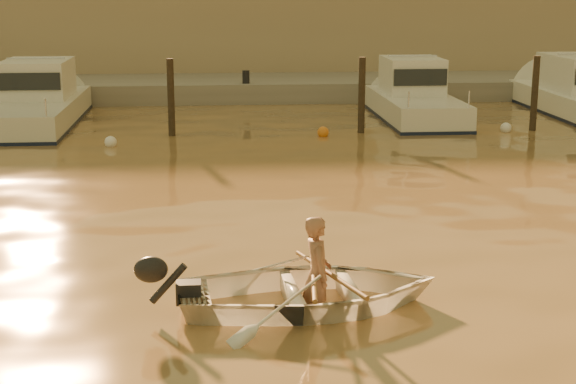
{
  "coord_description": "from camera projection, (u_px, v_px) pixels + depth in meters",
  "views": [
    {
      "loc": [
        0.82,
        -9.14,
        3.92
      ],
      "look_at": [
        1.99,
        4.07,
        0.75
      ],
      "focal_mm": 55.0,
      "sensor_mm": 36.0,
      "label": 1
    }
  ],
  "objects": [
    {
      "name": "oar_port",
      "position": [
        329.0,
        274.0,
        10.84
      ],
      "size": [
        0.65,
        2.03,
        0.13
      ],
      "primitive_type": "cylinder",
      "rotation": [
        1.54,
        0.0,
        0.28
      ],
      "color": "brown",
      "rests_on": "dinghy"
    },
    {
      "name": "fender_d",
      "position": [
        323.0,
        132.0,
        22.95
      ],
      "size": [
        0.3,
        0.3,
        0.3
      ],
      "primitive_type": "sphere",
      "color": "orange",
      "rests_on": "ground_plane"
    },
    {
      "name": "oar_starboard",
      "position": [
        313.0,
        275.0,
        10.81
      ],
      "size": [
        0.27,
        2.1,
        0.13
      ],
      "primitive_type": "cylinder",
      "rotation": [
        1.54,
        0.0,
        -0.1
      ],
      "color": "brown",
      "rests_on": "dinghy"
    },
    {
      "name": "piling_2",
      "position": [
        171.0,
        101.0,
        22.84
      ],
      "size": [
        0.18,
        0.18,
        2.2
      ],
      "primitive_type": "cylinder",
      "color": "#2D2319",
      "rests_on": "ground_plane"
    },
    {
      "name": "fender_e",
      "position": [
        506.0,
        128.0,
        23.6
      ],
      "size": [
        0.3,
        0.3,
        0.3
      ],
      "primitive_type": "sphere",
      "color": "silver",
      "rests_on": "ground_plane"
    },
    {
      "name": "piling_4",
      "position": [
        534.0,
        97.0,
        23.66
      ],
      "size": [
        0.18,
        0.18,
        2.2
      ],
      "primitive_type": "cylinder",
      "color": "#2D2319",
      "rests_on": "ground_plane"
    },
    {
      "name": "waterfront_building",
      "position": [
        188.0,
        21.0,
        35.29
      ],
      "size": [
        46.0,
        7.0,
        4.8
      ],
      "primitive_type": "cube",
      "color": "#9E8466",
      "rests_on": "quay"
    },
    {
      "name": "moored_boat_2",
      "position": [
        34.0,
        102.0,
        24.7
      ],
      "size": [
        2.26,
        7.59,
        1.75
      ],
      "primitive_type": null,
      "color": "silver",
      "rests_on": "ground_plane"
    },
    {
      "name": "piling_3",
      "position": [
        362.0,
        99.0,
        23.26
      ],
      "size": [
        0.18,
        0.18,
        2.2
      ],
      "primitive_type": "cylinder",
      "color": "#2D2319",
      "rests_on": "ground_plane"
    },
    {
      "name": "person",
      "position": [
        317.0,
        274.0,
        10.82
      ],
      "size": [
        0.39,
        0.55,
        1.45
      ],
      "primitive_type": "imported",
      "rotation": [
        0.0,
        0.0,
        1.65
      ],
      "color": "#94634A",
      "rests_on": "dinghy"
    },
    {
      "name": "outboard_motor",
      "position": [
        187.0,
        292.0,
        10.6
      ],
      "size": [
        0.93,
        0.47,
        0.7
      ],
      "primitive_type": null,
      "rotation": [
        0.0,
        0.0,
        0.07
      ],
      "color": "black",
      "rests_on": "dinghy"
    },
    {
      "name": "dinghy",
      "position": [
        309.0,
        291.0,
        10.85
      ],
      "size": [
        3.4,
        2.54,
        0.67
      ],
      "primitive_type": "imported",
      "rotation": [
        0.0,
        0.0,
        1.65
      ],
      "color": "silver",
      "rests_on": "ground_plane"
    },
    {
      "name": "quay",
      "position": [
        187.0,
        94.0,
        30.49
      ],
      "size": [
        52.0,
        4.0,
        1.0
      ],
      "primitive_type": "cube",
      "color": "gray",
      "rests_on": "ground_plane"
    },
    {
      "name": "fender_c",
      "position": [
        111.0,
        142.0,
        21.53
      ],
      "size": [
        0.3,
        0.3,
        0.3
      ],
      "primitive_type": "sphere",
      "color": "white",
      "rests_on": "ground_plane"
    },
    {
      "name": "moored_boat_4",
      "position": [
        416.0,
        98.0,
        25.63
      ],
      "size": [
        2.01,
        6.28,
        1.75
      ],
      "primitive_type": null,
      "color": "silver",
      "rests_on": "ground_plane"
    },
    {
      "name": "ground_plane",
      "position": [
        141.0,
        348.0,
        9.69
      ],
      "size": [
        160.0,
        160.0,
        0.0
      ],
      "primitive_type": "plane",
      "color": "olive",
      "rests_on": "ground"
    }
  ]
}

